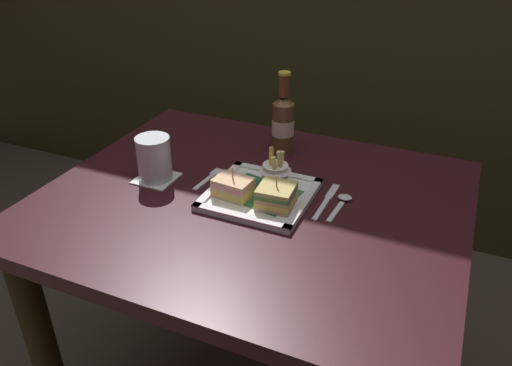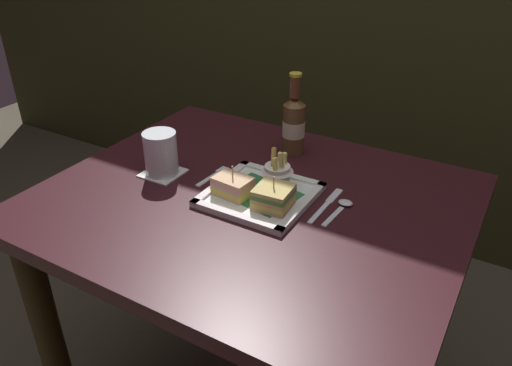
{
  "view_description": "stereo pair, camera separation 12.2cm",
  "coord_description": "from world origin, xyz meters",
  "px_view_note": "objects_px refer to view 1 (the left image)",
  "views": [
    {
      "loc": [
        0.43,
        -0.96,
        1.41
      ],
      "look_at": [
        0.01,
        0.0,
        0.81
      ],
      "focal_mm": 35.2,
      "sensor_mm": 36.0,
      "label": 1
    },
    {
      "loc": [
        0.54,
        -0.91,
        1.41
      ],
      "look_at": [
        0.01,
        0.0,
        0.81
      ],
      "focal_mm": 35.2,
      "sensor_mm": 36.0,
      "label": 2
    }
  ],
  "objects_px": {
    "sandwich_half_right": "(276,196)",
    "knife": "(327,200)",
    "dining_table": "(252,242)",
    "sandwich_half_left": "(233,187)",
    "fries_cup": "(275,171)",
    "fork": "(210,177)",
    "water_glass": "(154,161)",
    "beer_bottle": "(283,122)",
    "square_plate": "(260,195)",
    "spoon": "(343,201)"
  },
  "relations": [
    {
      "from": "water_glass",
      "to": "fork",
      "type": "distance_m",
      "value": 0.15
    },
    {
      "from": "knife",
      "to": "spoon",
      "type": "height_order",
      "value": "spoon"
    },
    {
      "from": "spoon",
      "to": "sandwich_half_right",
      "type": "bearing_deg",
      "value": -146.27
    },
    {
      "from": "dining_table",
      "to": "water_glass",
      "type": "distance_m",
      "value": 0.33
    },
    {
      "from": "fork",
      "to": "spoon",
      "type": "xyz_separation_m",
      "value": [
        0.35,
        0.02,
        0.0
      ]
    },
    {
      "from": "fries_cup",
      "to": "fork",
      "type": "relative_size",
      "value": 0.82
    },
    {
      "from": "water_glass",
      "to": "sandwich_half_left",
      "type": "bearing_deg",
      "value": -2.42
    },
    {
      "from": "water_glass",
      "to": "fork",
      "type": "xyz_separation_m",
      "value": [
        0.13,
        0.06,
        -0.05
      ]
    },
    {
      "from": "knife",
      "to": "spoon",
      "type": "relative_size",
      "value": 1.41
    },
    {
      "from": "dining_table",
      "to": "spoon",
      "type": "bearing_deg",
      "value": 16.97
    },
    {
      "from": "square_plate",
      "to": "knife",
      "type": "relative_size",
      "value": 1.39
    },
    {
      "from": "water_glass",
      "to": "knife",
      "type": "bearing_deg",
      "value": 9.99
    },
    {
      "from": "dining_table",
      "to": "fork",
      "type": "xyz_separation_m",
      "value": [
        -0.14,
        0.04,
        0.14
      ]
    },
    {
      "from": "knife",
      "to": "spoon",
      "type": "xyz_separation_m",
      "value": [
        0.04,
        0.0,
        0.0
      ]
    },
    {
      "from": "sandwich_half_right",
      "to": "beer_bottle",
      "type": "bearing_deg",
      "value": 108.33
    },
    {
      "from": "dining_table",
      "to": "beer_bottle",
      "type": "distance_m",
      "value": 0.36
    },
    {
      "from": "beer_bottle",
      "to": "knife",
      "type": "relative_size",
      "value": 1.32
    },
    {
      "from": "dining_table",
      "to": "fork",
      "type": "bearing_deg",
      "value": 162.81
    },
    {
      "from": "sandwich_half_left",
      "to": "water_glass",
      "type": "bearing_deg",
      "value": 177.58
    },
    {
      "from": "fries_cup",
      "to": "beer_bottle",
      "type": "xyz_separation_m",
      "value": [
        -0.06,
        0.21,
        0.04
      ]
    },
    {
      "from": "square_plate",
      "to": "spoon",
      "type": "distance_m",
      "value": 0.2
    },
    {
      "from": "fries_cup",
      "to": "sandwich_half_left",
      "type": "bearing_deg",
      "value": -128.23
    },
    {
      "from": "fries_cup",
      "to": "water_glass",
      "type": "height_order",
      "value": "water_glass"
    },
    {
      "from": "square_plate",
      "to": "sandwich_half_left",
      "type": "height_order",
      "value": "sandwich_half_left"
    },
    {
      "from": "fries_cup",
      "to": "fork",
      "type": "bearing_deg",
      "value": -173.06
    },
    {
      "from": "sandwich_half_left",
      "to": "sandwich_half_right",
      "type": "bearing_deg",
      "value": -0.0
    },
    {
      "from": "dining_table",
      "to": "sandwich_half_left",
      "type": "xyz_separation_m",
      "value": [
        -0.04,
        -0.03,
        0.17
      ]
    },
    {
      "from": "water_glass",
      "to": "knife",
      "type": "relative_size",
      "value": 0.65
    },
    {
      "from": "dining_table",
      "to": "sandwich_half_right",
      "type": "bearing_deg",
      "value": -19.91
    },
    {
      "from": "dining_table",
      "to": "fries_cup",
      "type": "bearing_deg",
      "value": 61.84
    },
    {
      "from": "square_plate",
      "to": "water_glass",
      "type": "relative_size",
      "value": 2.15
    },
    {
      "from": "square_plate",
      "to": "water_glass",
      "type": "xyz_separation_m",
      "value": [
        -0.29,
        -0.03,
        0.05
      ]
    },
    {
      "from": "dining_table",
      "to": "fries_cup",
      "type": "height_order",
      "value": "fries_cup"
    },
    {
      "from": "sandwich_half_right",
      "to": "fries_cup",
      "type": "bearing_deg",
      "value": 113.2
    },
    {
      "from": "sandwich_half_right",
      "to": "beer_bottle",
      "type": "distance_m",
      "value": 0.32
    },
    {
      "from": "spoon",
      "to": "knife",
      "type": "bearing_deg",
      "value": -173.73
    },
    {
      "from": "square_plate",
      "to": "sandwich_half_left",
      "type": "bearing_deg",
      "value": -147.93
    },
    {
      "from": "beer_bottle",
      "to": "sandwich_half_left",
      "type": "bearing_deg",
      "value": -92.31
    },
    {
      "from": "fork",
      "to": "fries_cup",
      "type": "bearing_deg",
      "value": 6.94
    },
    {
      "from": "square_plate",
      "to": "fries_cup",
      "type": "bearing_deg",
      "value": 73.81
    },
    {
      "from": "sandwich_half_left",
      "to": "beer_bottle",
      "type": "height_order",
      "value": "beer_bottle"
    },
    {
      "from": "dining_table",
      "to": "sandwich_half_left",
      "type": "distance_m",
      "value": 0.18
    },
    {
      "from": "dining_table",
      "to": "beer_bottle",
      "type": "bearing_deg",
      "value": 95.31
    },
    {
      "from": "sandwich_half_right",
      "to": "knife",
      "type": "relative_size",
      "value": 0.5
    },
    {
      "from": "dining_table",
      "to": "sandwich_half_left",
      "type": "height_order",
      "value": "sandwich_half_left"
    },
    {
      "from": "spoon",
      "to": "beer_bottle",
      "type": "bearing_deg",
      "value": 138.4
    },
    {
      "from": "fries_cup",
      "to": "spoon",
      "type": "distance_m",
      "value": 0.18
    },
    {
      "from": "sandwich_half_right",
      "to": "spoon",
      "type": "xyz_separation_m",
      "value": [
        0.14,
        0.09,
        -0.03
      ]
    },
    {
      "from": "fries_cup",
      "to": "sandwich_half_right",
      "type": "bearing_deg",
      "value": -66.8
    },
    {
      "from": "fork",
      "to": "beer_bottle",
      "type": "bearing_deg",
      "value": 63.36
    }
  ]
}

